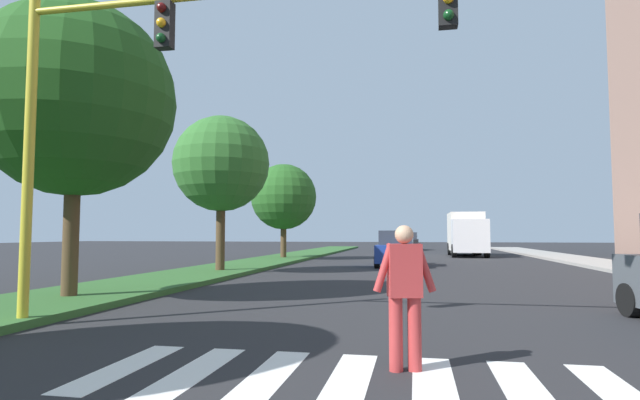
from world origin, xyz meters
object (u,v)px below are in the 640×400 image
at_px(sedan_distant, 463,245).
at_px(truck_box_delivery, 467,233).
at_px(tree_far, 221,164).
at_px(pedestrian_performer, 405,290).
at_px(sedan_midblock, 397,250).
at_px(sedan_far_horizon, 409,242).
at_px(traffic_light_gantry, 161,69).
at_px(tree_mid, 75,100).
at_px(tree_distant, 284,197).

relative_size(sedan_distant, truck_box_delivery, 0.68).
xyz_separation_m(tree_far, truck_box_delivery, (11.26, 17.81, -2.76)).
height_order(pedestrian_performer, sedan_midblock, sedan_midblock).
distance_m(sedan_distant, sedan_far_horizon, 11.14).
bearing_deg(truck_box_delivery, traffic_light_gantry, -104.87).
height_order(sedan_midblock, sedan_far_horizon, sedan_midblock).
bearing_deg(truck_box_delivery, tree_mid, -113.68).
bearing_deg(sedan_midblock, sedan_far_horizon, 89.24).
xyz_separation_m(tree_mid, tree_distant, (-0.01, 19.33, -0.94)).
bearing_deg(tree_mid, pedestrian_performer, -29.71).
relative_size(tree_far, sedan_distant, 1.47).
bearing_deg(tree_distant, sedan_midblock, -34.41).
distance_m(tree_mid, sedan_far_horizon, 39.88).
height_order(sedan_distant, sedan_far_horizon, sedan_far_horizon).
relative_size(tree_distant, sedan_far_horizon, 1.28).
xyz_separation_m(tree_distant, pedestrian_performer, (7.83, -23.79, -2.92)).
height_order(tree_distant, sedan_distant, tree_distant).
height_order(traffic_light_gantry, sedan_far_horizon, traffic_light_gantry).
bearing_deg(sedan_distant, traffic_light_gantry, -103.71).
xyz_separation_m(sedan_midblock, sedan_far_horizon, (0.33, 24.50, -0.01)).
xyz_separation_m(tree_distant, sedan_distant, (11.48, 9.30, -3.09)).
relative_size(tree_far, tree_distant, 1.08).
xyz_separation_m(pedestrian_performer, sedan_far_horizon, (-0.44, 43.46, -0.14)).
height_order(tree_far, truck_box_delivery, tree_far).
bearing_deg(tree_distant, tree_far, -88.49).
bearing_deg(sedan_far_horizon, pedestrian_performer, -89.41).
xyz_separation_m(tree_mid, pedestrian_performer, (7.82, -4.46, -3.86)).
bearing_deg(tree_far, sedan_far_horizon, 76.90).
relative_size(tree_mid, sedan_far_horizon, 1.55).
xyz_separation_m(sedan_distant, truck_box_delivery, (0.06, -2.32, 0.87)).
relative_size(tree_distant, pedestrian_performer, 3.40).
bearing_deg(traffic_light_gantry, sedan_distant, 76.29).
distance_m(sedan_distant, truck_box_delivery, 2.48).
bearing_deg(sedan_midblock, pedestrian_performer, -87.67).
relative_size(tree_far, pedestrian_performer, 3.67).
relative_size(tree_mid, tree_distant, 1.22).
height_order(tree_far, sedan_midblock, tree_far).
distance_m(tree_distant, sedan_far_horizon, 21.23).
xyz_separation_m(tree_mid, tree_far, (0.28, 8.49, -0.40)).
bearing_deg(traffic_light_gantry, tree_mid, 142.75).
distance_m(traffic_light_gantry, sedan_distant, 32.63).
distance_m(tree_far, sedan_far_horizon, 31.52).
xyz_separation_m(tree_mid, sedan_far_horizon, (7.38, 38.99, -4.00)).
height_order(tree_mid, traffic_light_gantry, tree_mid).
distance_m(sedan_midblock, sedan_distant, 14.81).
xyz_separation_m(traffic_light_gantry, truck_box_delivery, (7.75, 29.18, -2.71)).
distance_m(tree_distant, sedan_midblock, 9.08).
distance_m(tree_distant, pedestrian_performer, 25.22).
bearing_deg(tree_distant, traffic_light_gantry, -80.31).
bearing_deg(sedan_midblock, tree_mid, -115.95).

